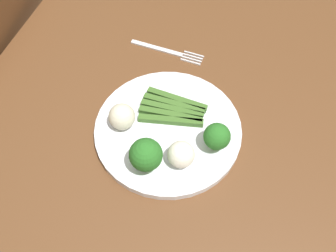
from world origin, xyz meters
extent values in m
cube|color=gray|center=(0.00, 0.00, -0.01)|extent=(6.00, 6.00, 0.02)
cube|color=brown|center=(0.00, 0.00, 0.72)|extent=(1.11, 0.86, 0.04)
cylinder|color=brown|center=(-0.50, -0.37, 0.35)|extent=(0.07, 0.07, 0.70)
cylinder|color=brown|center=(-0.50, 0.37, 0.35)|extent=(0.07, 0.07, 0.70)
cube|color=brown|center=(-0.09, -0.47, 0.67)|extent=(0.38, 0.06, 0.40)
cylinder|color=brown|center=(-0.26, -0.50, 0.23)|extent=(0.04, 0.04, 0.45)
cylinder|color=brown|center=(0.08, -0.47, 0.23)|extent=(0.04, 0.04, 0.45)
cylinder|color=white|center=(0.08, -0.02, 0.75)|extent=(0.27, 0.27, 0.01)
cube|color=#3D6626|center=(0.02, -0.02, 0.76)|extent=(0.02, 0.12, 0.01)
cube|color=#3D6626|center=(0.03, -0.03, 0.76)|extent=(0.01, 0.12, 0.01)
cube|color=#3D6626|center=(0.04, -0.03, 0.76)|extent=(0.02, 0.12, 0.01)
cube|color=#3D6626|center=(0.05, -0.03, 0.76)|extent=(0.02, 0.12, 0.01)
cube|color=#3D6626|center=(0.07, -0.02, 0.76)|extent=(0.04, 0.12, 0.01)
cylinder|color=#568E33|center=(0.17, -0.03, 0.77)|extent=(0.02, 0.02, 0.02)
sphere|color=#286B23|center=(0.17, -0.03, 0.80)|extent=(0.06, 0.06, 0.06)
cylinder|color=#568E33|center=(0.09, 0.07, 0.76)|extent=(0.02, 0.02, 0.02)
sphere|color=#286B23|center=(0.09, 0.07, 0.79)|extent=(0.05, 0.05, 0.05)
sphere|color=white|center=(0.14, 0.02, 0.78)|extent=(0.05, 0.05, 0.05)
sphere|color=beige|center=(0.10, -0.10, 0.78)|extent=(0.05, 0.05, 0.05)
cube|color=silver|center=(-0.12, -0.11, 0.74)|extent=(0.02, 0.12, 0.00)
cube|color=silver|center=(-0.10, -0.03, 0.74)|extent=(0.01, 0.05, 0.00)
cube|color=silver|center=(-0.11, -0.03, 0.74)|extent=(0.01, 0.05, 0.00)
cube|color=silver|center=(-0.12, -0.03, 0.74)|extent=(0.01, 0.05, 0.00)
cube|color=silver|center=(-0.13, -0.03, 0.74)|extent=(0.01, 0.05, 0.00)
camera|label=1|loc=(0.43, 0.09, 1.33)|focal=39.38mm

